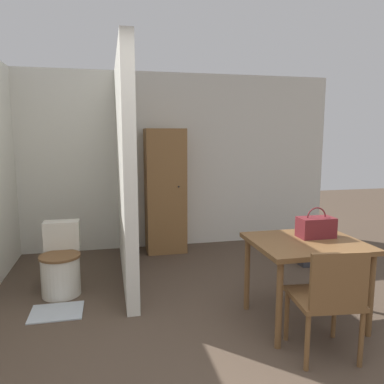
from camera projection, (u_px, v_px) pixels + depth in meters
name	position (u px, v px, depth m)	size (l,w,h in m)	color
wall_back	(165.00, 161.00, 5.45)	(5.03, 0.12, 2.50)	silver
partition_wall	(125.00, 169.00, 4.23)	(0.12, 2.14, 2.50)	silver
dining_table	(306.00, 251.00, 3.21)	(0.92, 0.79, 0.73)	brown
wooden_chair	(328.00, 297.00, 2.69)	(0.50, 0.50, 0.85)	brown
toilet	(61.00, 265.00, 3.88)	(0.41, 0.56, 0.72)	silver
handbag	(316.00, 227.00, 3.30)	(0.31, 0.18, 0.27)	maroon
wooden_cabinet	(165.00, 191.00, 5.22)	(0.54, 0.46, 1.71)	brown
bath_mat	(57.00, 312.00, 3.46)	(0.47, 0.37, 0.01)	#B2BCC6
space_heater	(311.00, 244.00, 4.72)	(0.31, 0.21, 0.54)	#2D2D33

